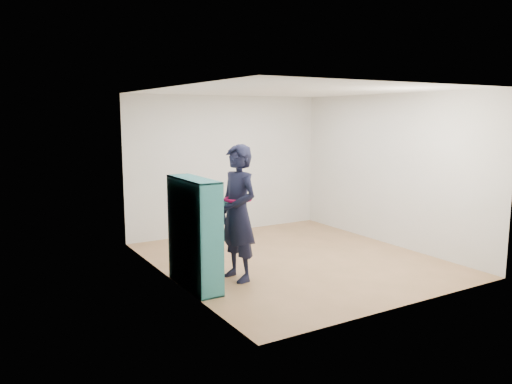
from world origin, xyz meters
TOP-DOWN VIEW (x-y plane):
  - floor at (0.00, 0.00)m, footprint 4.50×4.50m
  - ceiling at (0.00, 0.00)m, footprint 4.50×4.50m
  - wall_left at (-2.00, 0.00)m, footprint 0.02×4.50m
  - wall_right at (2.00, 0.00)m, footprint 0.02×4.50m
  - wall_back at (0.00, 2.25)m, footprint 4.00×0.02m
  - wall_front at (0.00, -2.25)m, footprint 4.00×0.02m
  - bookshelf at (-1.86, -0.35)m, footprint 0.32×1.08m
  - person at (-1.20, -0.38)m, footprint 0.53×0.73m
  - smartphone at (-1.35, -0.32)m, footprint 0.05×0.10m

SIDE VIEW (x-z plane):
  - floor at x=0.00m, z-range 0.00..0.00m
  - bookshelf at x=-1.86m, z-range -0.02..1.42m
  - person at x=-1.20m, z-range 0.00..1.86m
  - smartphone at x=-1.35m, z-range 0.98..1.12m
  - wall_left at x=-2.00m, z-range 0.00..2.60m
  - wall_right at x=2.00m, z-range 0.00..2.60m
  - wall_back at x=0.00m, z-range 0.00..2.60m
  - wall_front at x=0.00m, z-range 0.00..2.60m
  - ceiling at x=0.00m, z-range 2.60..2.60m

